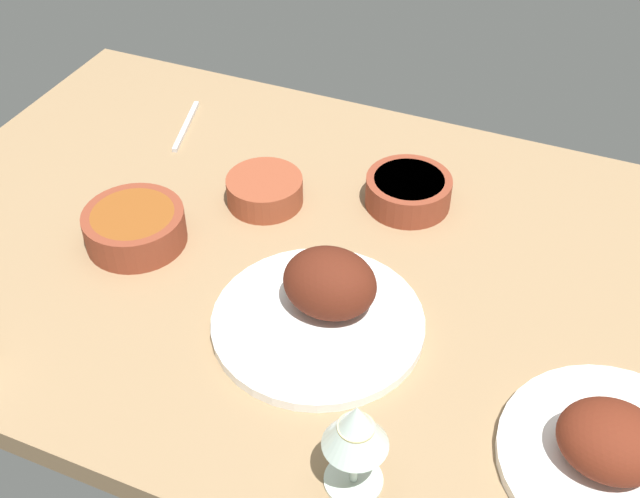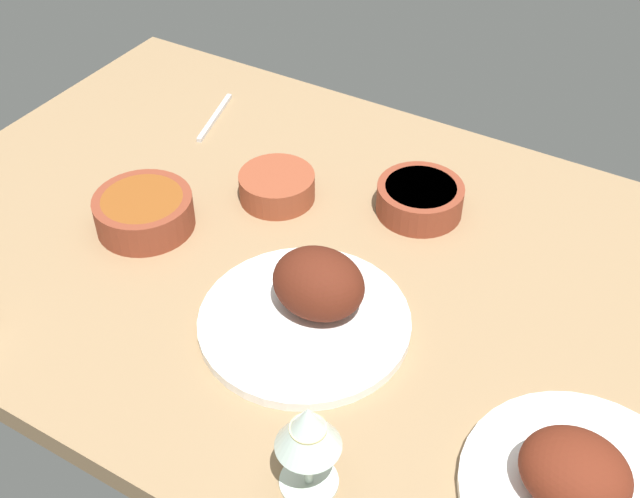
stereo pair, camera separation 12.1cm
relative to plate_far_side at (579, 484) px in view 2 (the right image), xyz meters
The scene contains 8 objects.
dining_table 50.65cm from the plate_far_side, 155.89° to the left, with size 140.00×90.00×4.00cm, color #937551.
plate_far_side is the anchor object (origin of this frame).
plate_near_viewer 41.49cm from the plate_far_side, 167.64° to the left, with size 29.85×29.85×10.72cm.
bowl_cream 54.38cm from the plate_far_side, 134.25° to the left, with size 14.12×14.12×5.08cm.
bowl_soup 75.39cm from the plate_far_side, 169.84° to the left, with size 15.73×15.73×5.58cm.
bowl_onions 67.16cm from the plate_far_side, 153.27° to the left, with size 12.65×12.65×4.69cm.
wine_glass 31.41cm from the plate_far_side, 153.28° to the right, with size 7.60×7.60×14.00cm.
fork_loose 94.92cm from the plate_far_side, 151.80° to the left, with size 16.56×0.90×0.80cm, color silver.
Camera 2 is at (45.96, -78.17, 85.97)cm, focal length 44.63 mm.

